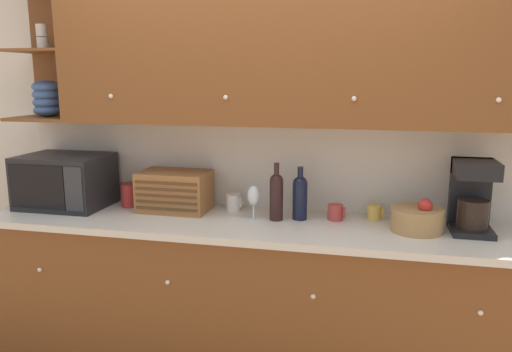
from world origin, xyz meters
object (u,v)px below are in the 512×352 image
Objects in this scene: wine_bottle at (276,194)px; fruit_basket at (417,219)px; storage_canister at (130,195)px; wine_glass at (254,197)px; mug at (336,212)px; bread_box at (175,191)px; mug_patterned_third at (234,202)px; mug_blue_second at (375,212)px; microwave at (65,181)px; second_wine_bottle at (300,195)px; coffee_maker at (472,195)px.

fruit_basket is (0.78, -0.04, -0.08)m from wine_bottle.
fruit_basket is (1.76, -0.13, -0.01)m from storage_canister.
wine_glass is 0.48m from mug.
storage_canister is 0.33m from bread_box.
mug_patterned_third is at bearing 170.30° from fruit_basket.
mug_blue_second is 0.29m from fruit_basket.
microwave is at bearing 178.74° from fruit_basket.
bread_box is (0.72, 0.06, -0.04)m from microwave.
mug_blue_second is at bearing 16.42° from mug.
second_wine_bottle is (0.43, -0.09, 0.09)m from mug_patterned_third.
wine_bottle is 1.08× the size of second_wine_bottle.
microwave reaches higher than second_wine_bottle.
storage_canister is 1.63× the size of mug_blue_second.
coffee_maker is (0.93, -0.03, 0.06)m from second_wine_bottle.
second_wine_bottle is (0.79, -0.02, 0.02)m from bread_box.
second_wine_bottle is at bearing -12.45° from mug_patterned_third.
bread_box is at bearing 170.16° from wine_glass.
coffee_maker reaches higher than mug_patterned_third.
bread_box is (0.32, -0.02, 0.05)m from storage_canister.
storage_canister is 1.11m from second_wine_bottle.
microwave reaches higher than storage_canister.
storage_canister is (0.40, 0.09, -0.09)m from microwave.
wine_bottle is (0.98, -0.09, 0.07)m from storage_canister.
second_wine_bottle is (1.11, -0.04, 0.06)m from storage_canister.
mug_patterned_third is (1.08, 0.14, -0.11)m from microwave.
storage_canister is at bearing -178.03° from mug_blue_second.
microwave is 2.44m from coffee_maker.
coffee_maker reaches higher than wine_bottle.
microwave is at bearing -174.89° from bread_box.
mug_blue_second is at bearing 4.13° from microwave.
bread_box reaches higher than mug.
wine_bottle is (0.66, -0.07, 0.03)m from bread_box.
second_wine_bottle is 3.31× the size of mug_blue_second.
wine_bottle is 3.58× the size of mug_blue_second.
fruit_basket reaches higher than storage_canister.
mug_patterned_third is at bearing 174.40° from mug.
coffee_maker is (1.19, 0.04, 0.06)m from wine_glass.
microwave is 1.72m from mug.
mug_patterned_third is (0.68, 0.05, -0.02)m from storage_canister.
mug is (0.47, 0.10, -0.09)m from wine_glass.
bread_box reaches higher than mug_blue_second.
mug_blue_second is (0.85, 0.00, -0.01)m from mug_patterned_third.
coffee_maker reaches higher than bread_box.
storage_canister reaches higher than mug_blue_second.
fruit_basket is (0.91, -0.02, -0.07)m from wine_glass.
wine_glass is at bearing -169.58° from wine_bottle.
mug is at bearing 12.36° from wine_glass.
wine_bottle reaches higher than wine_glass.
mug is at bearing 175.47° from coffee_maker.
mug_patterned_third is 0.38× the size of fruit_basket.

